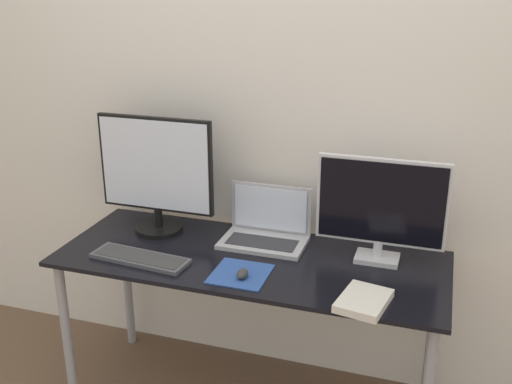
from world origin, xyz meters
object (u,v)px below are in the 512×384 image
at_px(monitor_left, 156,173).
at_px(monitor_right, 381,207).
at_px(laptop, 266,228).
at_px(mouse, 242,274).
at_px(keyboard, 140,258).
at_px(book, 364,301).

height_order(monitor_left, monitor_right, monitor_left).
xyz_separation_m(monitor_right, laptop, (-0.48, 0.04, -0.17)).
xyz_separation_m(laptop, mouse, (0.02, -0.36, -0.04)).
bearing_deg(keyboard, monitor_left, 101.76).
bearing_deg(monitor_right, book, -90.10).
bearing_deg(mouse, laptop, 92.61).
xyz_separation_m(keyboard, book, (0.90, -0.07, 0.01)).
bearing_deg(monitor_right, mouse, -145.77).
height_order(monitor_right, book, monitor_right).
bearing_deg(keyboard, monitor_right, 17.89).
distance_m(monitor_right, keyboard, 0.98).
xyz_separation_m(laptop, book, (0.48, -0.40, -0.04)).
distance_m(monitor_left, mouse, 0.64).
bearing_deg(laptop, mouse, -87.39).
bearing_deg(monitor_left, keyboard, -78.24).
bearing_deg(book, mouse, 174.45).
bearing_deg(keyboard, laptop, 38.19).
bearing_deg(book, laptop, 139.87).
distance_m(monitor_left, laptop, 0.53).
relative_size(monitor_left, monitor_right, 1.04).
height_order(monitor_right, keyboard, monitor_right).
bearing_deg(monitor_right, monitor_left, -179.99).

